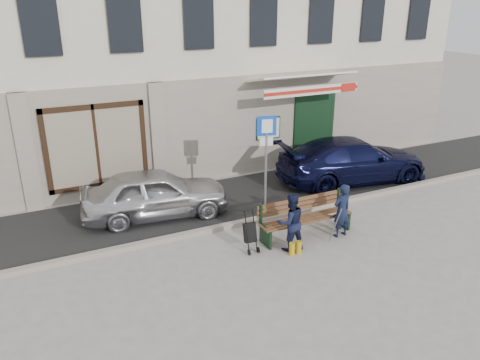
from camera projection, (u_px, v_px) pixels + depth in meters
ground at (282, 248)px, 10.84m from camera, size 80.00×80.00×0.00m
asphalt_lane at (227, 200)px, 13.45m from camera, size 60.00×3.20×0.01m
curb at (253, 220)px, 12.08m from camera, size 60.00×0.18×0.12m
building at (162, 13)px, 16.16m from camera, size 20.00×8.27×10.00m
car_silver at (155, 193)px, 12.27m from camera, size 3.98×2.00×1.30m
car_navy at (353, 160)px, 14.65m from camera, size 5.02×2.59×1.39m
parking_sign at (266, 151)px, 11.83m from camera, size 0.50×0.14×2.71m
bench at (304, 219)px, 11.27m from camera, size 2.40×1.17×0.98m
man at (342, 210)px, 11.19m from camera, size 0.52×0.37×1.35m
woman at (290, 222)px, 10.58m from camera, size 0.69×0.55×1.37m
stroller at (250, 234)px, 10.62m from camera, size 0.30×0.41×0.96m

